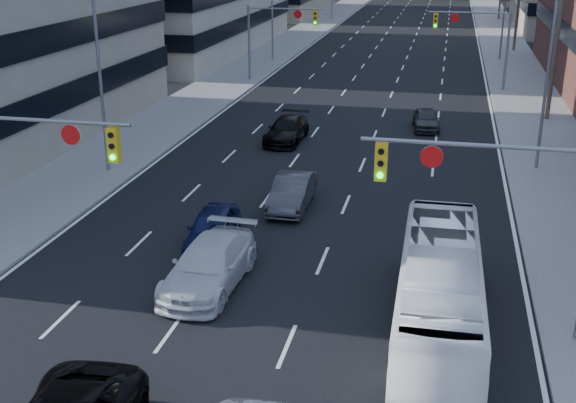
# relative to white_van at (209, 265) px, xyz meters

# --- Properties ---
(sidewalk_right) EXTENTS (5.00, 300.00, 0.15)m
(sidewalk_right) POSITION_rel_white_van_xyz_m (13.10, 120.80, -0.70)
(sidewalk_right) COLOR slate
(sidewalk_right) RESTS_ON ground
(signal_near_left) EXTENTS (6.59, 0.33, 6.00)m
(signal_near_left) POSITION_rel_white_van_xyz_m (-5.85, -1.21, 3.55)
(signal_near_left) COLOR slate
(signal_near_left) RESTS_ON ground
(signal_near_right) EXTENTS (6.59, 0.33, 6.00)m
(signal_near_right) POSITION_rel_white_van_xyz_m (9.05, -1.21, 3.55)
(signal_near_right) COLOR slate
(signal_near_right) RESTS_ON ground
(signal_far_left) EXTENTS (6.09, 0.33, 6.00)m
(signal_far_left) POSITION_rel_white_van_xyz_m (-6.08, 35.79, 3.53)
(signal_far_left) COLOR slate
(signal_far_left) RESTS_ON ground
(signal_far_right) EXTENTS (6.09, 0.33, 6.00)m
(signal_far_right) POSITION_rel_white_van_xyz_m (9.28, 35.79, 3.53)
(signal_far_right) COLOR slate
(signal_far_right) RESTS_ON ground
(utility_pole_block) EXTENTS (2.20, 0.28, 11.00)m
(utility_pole_block) POSITION_rel_white_van_xyz_m (13.80, 26.80, 5.00)
(utility_pole_block) COLOR #4C3D2D
(utility_pole_block) RESTS_ON ground
(streetlight_left_near) EXTENTS (2.03, 0.22, 9.00)m
(streetlight_left_near) POSITION_rel_white_van_xyz_m (-8.74, 10.80, 4.28)
(streetlight_left_near) COLOR slate
(streetlight_left_near) RESTS_ON ground
(streetlight_left_mid) EXTENTS (2.03, 0.22, 9.00)m
(streetlight_left_mid) POSITION_rel_white_van_xyz_m (-8.74, 45.80, 4.28)
(streetlight_left_mid) COLOR slate
(streetlight_left_mid) RESTS_ON ground
(streetlight_right_near) EXTENTS (2.03, 0.22, 9.00)m
(streetlight_right_near) POSITION_rel_white_van_xyz_m (11.94, 15.80, 4.28)
(streetlight_right_near) COLOR slate
(streetlight_right_near) RESTS_ON ground
(streetlight_right_far) EXTENTS (2.03, 0.22, 9.00)m
(streetlight_right_far) POSITION_rel_white_van_xyz_m (11.94, 50.80, 4.28)
(streetlight_right_far) COLOR slate
(streetlight_right_far) RESTS_ON ground
(white_van) EXTENTS (2.37, 5.42, 1.55)m
(white_van) POSITION_rel_white_van_xyz_m (0.00, 0.00, 0.00)
(white_van) COLOR silver
(white_van) RESTS_ON ground
(transit_bus) EXTENTS (2.42, 9.88, 2.75)m
(transit_bus) POSITION_rel_white_van_xyz_m (7.60, -1.50, 0.60)
(transit_bus) COLOR white
(transit_bus) RESTS_ON ground
(sedan_blue) EXTENTS (2.14, 4.38, 1.44)m
(sedan_blue) POSITION_rel_white_van_xyz_m (-0.94, 3.22, -0.06)
(sedan_blue) COLOR #0E1438
(sedan_blue) RESTS_ON ground
(sedan_grey_center) EXTENTS (1.56, 4.33, 1.42)m
(sedan_grey_center) POSITION_rel_white_van_xyz_m (1.14, 7.96, -0.07)
(sedan_grey_center) COLOR #38383A
(sedan_grey_center) RESTS_ON ground
(sedan_black_far) EXTENTS (2.04, 4.81, 1.38)m
(sedan_black_far) POSITION_rel_white_van_xyz_m (-1.43, 18.42, -0.08)
(sedan_black_far) COLOR black
(sedan_black_far) RESTS_ON ground
(sedan_grey_right) EXTENTS (1.87, 3.85, 1.27)m
(sedan_grey_right) POSITION_rel_white_van_xyz_m (6.29, 22.97, -0.14)
(sedan_grey_right) COLOR #2C2C2E
(sedan_grey_right) RESTS_ON ground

